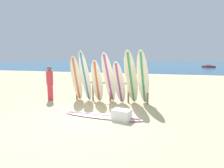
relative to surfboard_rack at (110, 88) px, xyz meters
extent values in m
plane|color=#CCB784|center=(-0.21, -2.49, -0.64)|extent=(120.00, 120.00, 0.00)
cube|color=#1E5984|center=(-0.21, 55.51, -0.64)|extent=(120.00, 80.00, 0.01)
cylinder|color=olive|center=(-1.72, 0.00, -0.13)|extent=(0.09, 0.09, 1.03)
cylinder|color=olive|center=(-0.86, 0.00, -0.13)|extent=(0.09, 0.09, 1.03)
cylinder|color=olive|center=(0.00, 0.00, -0.13)|extent=(0.09, 0.09, 1.03)
cylinder|color=olive|center=(0.86, 0.00, -0.13)|extent=(0.09, 0.09, 1.03)
cylinder|color=olive|center=(1.72, 0.00, -0.13)|extent=(0.09, 0.09, 1.03)
cylinder|color=olive|center=(0.00, 0.00, 0.24)|extent=(3.53, 0.08, 0.08)
ellipsoid|color=silver|center=(-1.57, -0.26, 0.42)|extent=(0.55, 0.67, 2.13)
cube|color=#CC5933|center=(-1.57, -0.26, 0.42)|extent=(0.12, 0.61, 1.96)
ellipsoid|color=white|center=(-1.08, -0.36, 0.54)|extent=(0.61, 0.79, 2.36)
cube|color=#3372B2|center=(-1.08, -0.36, 0.54)|extent=(0.21, 0.68, 2.17)
ellipsoid|color=white|center=(-0.52, -0.33, 0.34)|extent=(0.57, 0.63, 1.96)
cube|color=#CC5933|center=(-0.52, -0.33, 0.34)|extent=(0.14, 0.57, 1.81)
ellipsoid|color=white|center=(0.02, -0.30, 0.50)|extent=(0.69, 1.03, 2.28)
cube|color=#A53F8C|center=(0.02, -0.30, 0.50)|extent=(0.25, 0.90, 2.10)
ellipsoid|color=white|center=(0.52, -0.39, 0.31)|extent=(0.67, 0.85, 1.91)
cube|color=#A53F8C|center=(0.52, -0.39, 0.31)|extent=(0.23, 0.72, 1.76)
ellipsoid|color=beige|center=(1.04, -0.38, 0.54)|extent=(0.66, 1.22, 2.36)
cube|color=#388C59|center=(1.04, -0.38, 0.54)|extent=(0.22, 1.10, 2.18)
ellipsoid|color=white|center=(1.52, -0.27, 0.55)|extent=(0.63, 1.10, 2.38)
cube|color=#388C59|center=(1.52, -0.27, 0.55)|extent=(0.22, 0.98, 2.19)
ellipsoid|color=silver|center=(0.38, -2.23, -0.61)|extent=(2.89, 0.65, 0.07)
cube|color=#A53F8C|center=(0.38, -2.23, -0.61)|extent=(2.64, 0.22, 0.08)
cube|color=#D8333F|center=(-2.83, -0.55, -0.26)|extent=(0.22, 0.16, 0.76)
cube|color=#D8333F|center=(-2.83, -0.55, 0.44)|extent=(0.27, 0.18, 0.64)
sphere|color=brown|center=(-2.83, -0.55, 0.88)|extent=(0.22, 0.22, 0.22)
cube|color=#B22D28|center=(11.20, 34.94, -0.46)|extent=(2.66, 1.89, 0.35)
cube|color=silver|center=(11.20, 34.94, -0.10)|extent=(1.09, 1.01, 0.36)
cube|color=white|center=(1.10, -2.35, -0.46)|extent=(0.67, 0.51, 0.36)
camera|label=1|loc=(2.41, -7.97, 1.39)|focal=29.36mm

